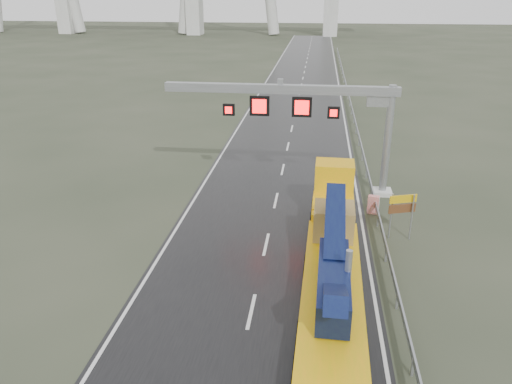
# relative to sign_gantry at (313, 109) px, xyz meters

# --- Properties ---
(ground) EXTENTS (400.00, 400.00, 0.00)m
(ground) POSITION_rel_sign_gantry_xyz_m (-2.10, -17.99, -5.61)
(ground) COLOR #2F3726
(ground) RESTS_ON ground
(road) EXTENTS (11.00, 200.00, 0.02)m
(road) POSITION_rel_sign_gantry_xyz_m (-2.10, 22.01, -5.60)
(road) COLOR black
(road) RESTS_ON ground
(guardrail) EXTENTS (0.20, 140.00, 1.40)m
(guardrail) POSITION_rel_sign_gantry_xyz_m (4.00, 12.01, -4.91)
(guardrail) COLOR #909498
(guardrail) RESTS_ON ground
(sign_gantry) EXTENTS (14.90, 1.20, 7.42)m
(sign_gantry) POSITION_rel_sign_gantry_xyz_m (0.00, 0.00, 0.00)
(sign_gantry) COLOR beige
(sign_gantry) RESTS_ON ground
(heavy_haul_truck) EXTENTS (2.86, 17.09, 4.00)m
(heavy_haul_truck) POSITION_rel_sign_gantry_xyz_m (1.31, -9.74, -4.06)
(heavy_haul_truck) COLOR #F9A70D
(heavy_haul_truck) RESTS_ON ground
(exit_sign_pair) EXTENTS (1.47, 0.55, 2.61)m
(exit_sign_pair) POSITION_rel_sign_gantry_xyz_m (5.00, -6.39, -3.78)
(exit_sign_pair) COLOR gray
(exit_sign_pair) RESTS_ON ground
(striped_barrier) EXTENTS (0.73, 0.50, 1.12)m
(striped_barrier) POSITION_rel_sign_gantry_xyz_m (3.90, -3.17, -5.05)
(striped_barrier) COLOR red
(striped_barrier) RESTS_ON ground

